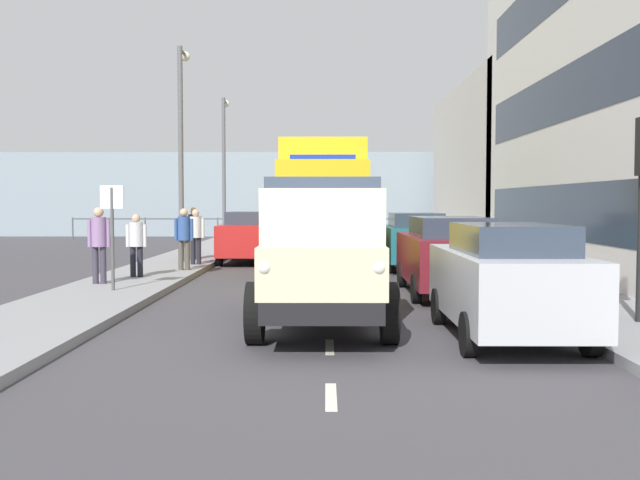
# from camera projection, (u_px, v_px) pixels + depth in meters

# --- Properties ---
(ground_plane) EXTENTS (80.00, 80.00, 0.00)m
(ground_plane) POSITION_uv_depth(u_px,v_px,m) (328.00, 271.00, 21.79)
(ground_plane) COLOR #423F44
(sidewalk_left) EXTENTS (2.45, 38.11, 0.15)m
(sidewalk_left) POSITION_uv_depth(u_px,v_px,m) (489.00, 268.00, 21.75)
(sidewalk_left) COLOR gray
(sidewalk_left) RESTS_ON ground_plane
(sidewalk_right) EXTENTS (2.45, 38.11, 0.15)m
(sidewalk_right) POSITION_uv_depth(u_px,v_px,m) (166.00, 268.00, 21.82)
(sidewalk_right) COLOR gray
(sidewalk_right) RESTS_ON ground_plane
(road_centreline_markings) EXTENTS (0.12, 33.65, 0.01)m
(road_centreline_markings) POSITION_uv_depth(u_px,v_px,m) (328.00, 272.00, 21.20)
(road_centreline_markings) COLOR silver
(road_centreline_markings) RESTS_ON ground_plane
(building_far_block) EXTENTS (7.21, 14.35, 7.42)m
(building_far_block) POSITION_uv_depth(u_px,v_px,m) (534.00, 166.00, 34.07)
(building_far_block) COLOR beige
(building_far_block) RESTS_ON ground_plane
(sea_horizon) EXTENTS (80.00, 0.80, 5.00)m
(sea_horizon) POSITION_uv_depth(u_px,v_px,m) (327.00, 194.00, 43.68)
(sea_horizon) COLOR #84939E
(sea_horizon) RESTS_ON ground_plane
(seawall_railing) EXTENTS (28.08, 0.08, 1.20)m
(seawall_railing) POSITION_uv_depth(u_px,v_px,m) (327.00, 223.00, 40.17)
(seawall_railing) COLOR #4C5156
(seawall_railing) RESTS_ON ground_plane
(truck_vintage_cream) EXTENTS (2.17, 5.64, 2.43)m
(truck_vintage_cream) POSITION_uv_depth(u_px,v_px,m) (323.00, 256.00, 11.77)
(truck_vintage_cream) COLOR black
(truck_vintage_cream) RESTS_ON ground_plane
(lorry_cargo_yellow) EXTENTS (2.58, 8.20, 3.87)m
(lorry_cargo_yellow) POSITION_uv_depth(u_px,v_px,m) (323.00, 201.00, 22.42)
(lorry_cargo_yellow) COLOR gold
(lorry_cargo_yellow) RESTS_ON ground_plane
(car_silver_kerbside_near) EXTENTS (1.78, 4.19, 1.72)m
(car_silver_kerbside_near) POSITION_uv_depth(u_px,v_px,m) (507.00, 279.00, 10.88)
(car_silver_kerbside_near) COLOR #B7BABF
(car_silver_kerbside_near) RESTS_ON ground_plane
(car_maroon_kerbside_1) EXTENTS (1.91, 4.56, 1.72)m
(car_maroon_kerbside_1) POSITION_uv_depth(u_px,v_px,m) (448.00, 254.00, 16.09)
(car_maroon_kerbside_1) COLOR maroon
(car_maroon_kerbside_1) RESTS_ON ground_plane
(car_teal_kerbside_2) EXTENTS (1.86, 3.83, 1.72)m
(car_teal_kerbside_2) POSITION_uv_depth(u_px,v_px,m) (415.00, 240.00, 22.08)
(car_teal_kerbside_2) COLOR #1E6670
(car_teal_kerbside_2) RESTS_ON ground_plane
(car_red_oppositeside_0) EXTENTS (1.84, 4.45, 1.72)m
(car_red_oppositeside_0) POSITION_uv_depth(u_px,v_px,m) (250.00, 236.00, 24.82)
(car_red_oppositeside_0) COLOR #B21E1E
(car_red_oppositeside_0) RESTS_ON ground_plane
(pedestrian_near_railing) EXTENTS (0.53, 0.34, 1.77)m
(pedestrian_near_railing) POSITION_uv_depth(u_px,v_px,m) (99.00, 239.00, 16.93)
(pedestrian_near_railing) COLOR #383342
(pedestrian_near_railing) RESTS_ON sidewalk_right
(pedestrian_couple_a) EXTENTS (0.53, 0.34, 1.59)m
(pedestrian_couple_a) POSITION_uv_depth(u_px,v_px,m) (136.00, 240.00, 18.47)
(pedestrian_couple_a) COLOR black
(pedestrian_couple_a) RESTS_ON sidewalk_right
(pedestrian_strolling) EXTENTS (0.53, 0.34, 1.72)m
(pedestrian_strolling) POSITION_uv_depth(u_px,v_px,m) (184.00, 234.00, 20.33)
(pedestrian_strolling) COLOR #4C473D
(pedestrian_strolling) RESTS_ON sidewalk_right
(pedestrian_with_bag) EXTENTS (0.53, 0.34, 1.67)m
(pedestrian_with_bag) POSITION_uv_depth(u_px,v_px,m) (196.00, 232.00, 22.22)
(pedestrian_with_bag) COLOR black
(pedestrian_with_bag) RESTS_ON sidewalk_right
(pedestrian_by_lamp) EXTENTS (0.53, 0.34, 1.72)m
(pedestrian_by_lamp) POSITION_uv_depth(u_px,v_px,m) (193.00, 229.00, 24.16)
(pedestrian_by_lamp) COLOR #4C473D
(pedestrian_by_lamp) RESTS_ON sidewalk_right
(lamp_post_promenade) EXTENTS (0.32, 1.14, 6.80)m
(lamp_post_promenade) POSITION_uv_depth(u_px,v_px,m) (182.00, 135.00, 23.28)
(lamp_post_promenade) COLOR #59595B
(lamp_post_promenade) RESTS_ON sidewalk_right
(lamp_post_far) EXTENTS (0.32, 1.14, 6.56)m
(lamp_post_far) POSITION_uv_depth(u_px,v_px,m) (224.00, 157.00, 32.98)
(lamp_post_far) COLOR #59595B
(lamp_post_far) RESTS_ON sidewalk_right
(street_sign) EXTENTS (0.50, 0.07, 2.25)m
(street_sign) POSITION_uv_depth(u_px,v_px,m) (112.00, 219.00, 15.64)
(street_sign) COLOR #4C4C4C
(street_sign) RESTS_ON sidewalk_right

